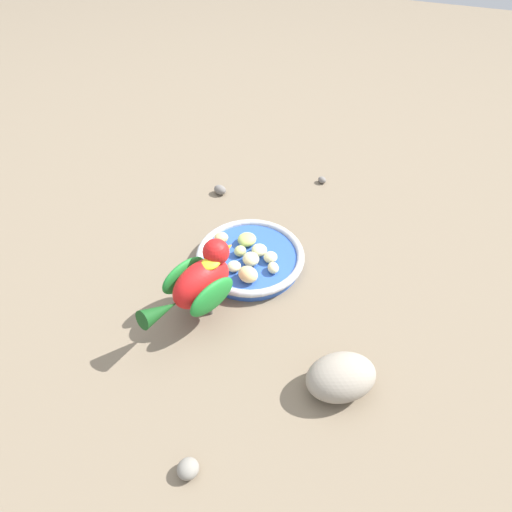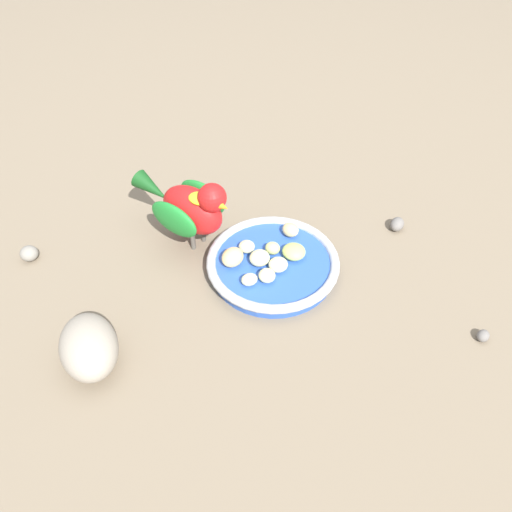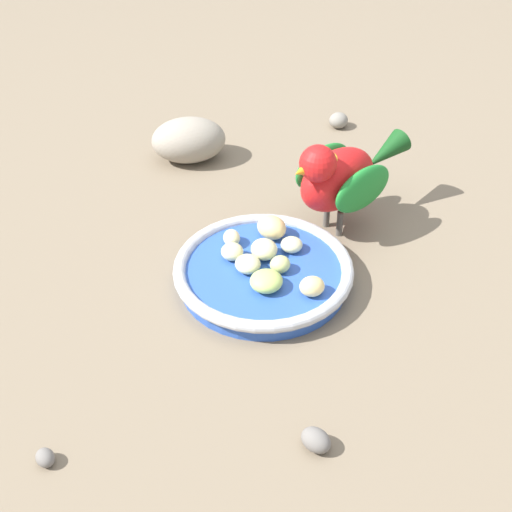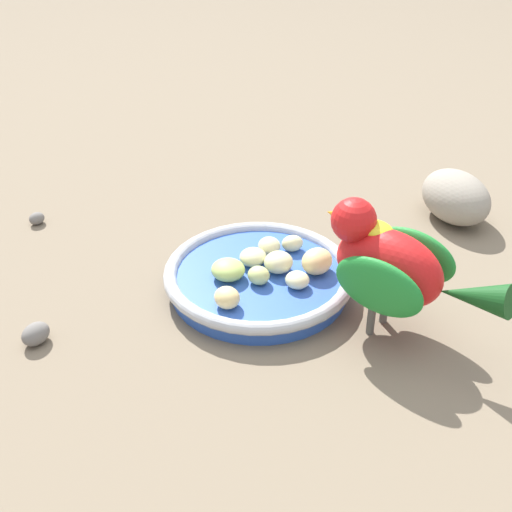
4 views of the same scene
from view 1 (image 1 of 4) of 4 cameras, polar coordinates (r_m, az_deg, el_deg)
The scene contains 16 objects.
ground_plane at distance 0.86m, azimuth -1.91°, elevation -0.63°, with size 4.00×4.00×0.00m, color #756651.
feeding_bowl at distance 0.85m, azimuth -0.75°, elevation -0.20°, with size 0.21×0.21×0.03m.
apple_piece_0 at distance 0.82m, azimuth -0.68°, elevation -0.39°, with size 0.03×0.03×0.02m, color beige.
apple_piece_1 at distance 0.86m, azimuth -4.59°, elevation 2.35°, with size 0.03×0.03×0.02m, color #E5C67F.
apple_piece_2 at distance 0.81m, azimuth -2.90°, elevation -1.37°, with size 0.03×0.03×0.02m, color beige.
apple_piece_3 at distance 0.84m, azimuth 0.43°, elevation 0.80°, with size 0.03×0.03×0.02m, color beige.
apple_piece_4 at distance 0.80m, azimuth 2.26°, elevation -1.56°, with size 0.03×0.02×0.02m, color beige.
apple_piece_5 at distance 0.86m, azimuth -1.13°, elevation 2.16°, with size 0.04×0.04×0.02m, color #B2CC66.
apple_piece_6 at distance 0.84m, azimuth -2.28°, elevation 0.71°, with size 0.02×0.02×0.02m, color #C6D17A.
apple_piece_7 at distance 0.79m, azimuth -1.07°, elevation -2.42°, with size 0.04×0.03×0.03m, color #E5C67F.
apple_piece_8 at distance 0.82m, azimuth 1.87°, elevation -0.22°, with size 0.03×0.03×0.02m, color beige.
parrot at distance 0.72m, azimuth -7.40°, elevation -3.45°, with size 0.19×0.12×0.14m.
rock_large at distance 0.68m, azimuth 11.05°, elevation -15.29°, with size 0.11×0.08×0.06m, color gray.
pebble_0 at distance 1.03m, azimuth -4.73°, elevation 8.63°, with size 0.03×0.02×0.02m, color slate.
pebble_1 at distance 0.64m, azimuth -8.90°, elevation -25.81°, with size 0.03×0.03×0.02m, color gray.
pebble_2 at distance 1.07m, azimuth 8.64°, elevation 9.82°, with size 0.02×0.02×0.02m, color slate.
Camera 1 is at (-0.55, -0.25, 0.61)m, focal length 30.55 mm.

